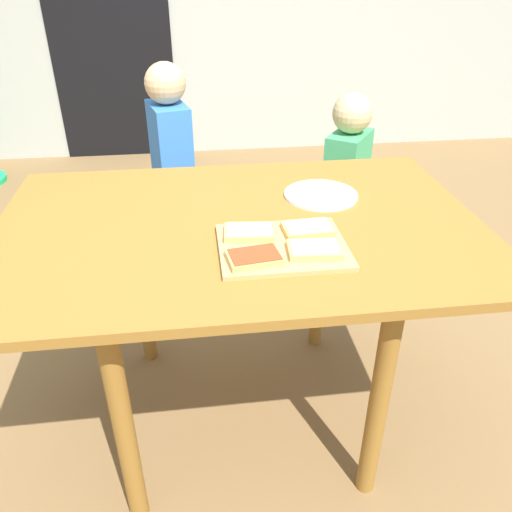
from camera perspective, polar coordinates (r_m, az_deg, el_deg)
ground_plane at (r=1.95m, az=-1.47°, el=-17.03°), size 16.00×16.00×0.00m
house_door at (r=4.24m, az=-16.26°, el=23.76°), size 0.90×0.02×2.00m
dining_table at (r=1.51m, az=-1.81°, el=0.58°), size 1.39×0.93×0.78m
cutting_board at (r=1.33m, az=2.98°, el=1.04°), size 0.33×0.27×0.01m
pizza_slice_far_right at (r=1.39m, az=5.84°, el=3.07°), size 0.14×0.10×0.02m
pizza_slice_far_left at (r=1.36m, az=-0.76°, el=2.71°), size 0.14×0.10×0.02m
pizza_slice_near_left at (r=1.25m, az=-0.15°, el=-0.14°), size 0.14×0.11×0.02m
pizza_slice_near_right at (r=1.29m, az=6.54°, el=0.74°), size 0.14×0.10×0.02m
plate_white_right at (r=1.64m, az=7.28°, el=6.82°), size 0.23×0.23×0.01m
child_left at (r=2.28m, az=-9.29°, el=9.31°), size 0.20×0.27×1.08m
child_right at (r=2.36m, az=10.00°, el=7.85°), size 0.25×0.28×0.95m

